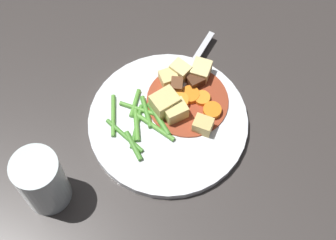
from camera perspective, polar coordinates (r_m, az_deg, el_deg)
name	(u,v)px	position (r m, az deg, el deg)	size (l,w,h in m)	color
ground_plane	(168,124)	(0.83, 0.00, -0.48)	(3.00, 3.00, 0.00)	#383330
dinner_plate	(168,122)	(0.82, 0.00, -0.24)	(0.26, 0.26, 0.01)	white
stew_sauce	(187,101)	(0.83, 2.19, 2.18)	(0.13, 0.13, 0.00)	#93381E
carrot_slice_0	(203,100)	(0.83, 3.97, 2.24)	(0.03, 0.03, 0.01)	orange
carrot_slice_1	(190,95)	(0.83, 2.45, 2.79)	(0.03, 0.03, 0.01)	orange
carrot_slice_2	(179,101)	(0.82, 1.24, 2.09)	(0.03, 0.03, 0.01)	orange
carrot_slice_3	(212,111)	(0.82, 4.95, 1.03)	(0.03, 0.03, 0.01)	orange
potato_chunk_0	(201,71)	(0.85, 3.71, 5.51)	(0.03, 0.03, 0.03)	#EAD68C
potato_chunk_1	(176,112)	(0.81, 0.87, 0.88)	(0.04, 0.03, 0.03)	#E5CC7A
potato_chunk_2	(203,125)	(0.80, 3.93, -0.58)	(0.03, 0.02, 0.02)	#DBBC6B
potato_chunk_3	(180,71)	(0.85, 1.39, 5.49)	(0.02, 0.03, 0.03)	#EAD68C
potato_chunk_4	(169,78)	(0.84, 0.06, 4.69)	(0.03, 0.03, 0.02)	#E5CC7A
potato_chunk_5	(165,103)	(0.81, -0.36, 1.90)	(0.03, 0.04, 0.04)	#E5CC7A
meat_chunk_0	(177,86)	(0.83, 0.98, 3.80)	(0.02, 0.02, 0.02)	brown
meat_chunk_1	(195,80)	(0.84, 2.99, 4.51)	(0.03, 0.03, 0.02)	#4C2B19
green_bean_0	(144,111)	(0.82, -2.67, 1.04)	(0.01, 0.01, 0.08)	#599E38
green_bean_1	(159,119)	(0.81, -1.04, 0.11)	(0.01, 0.01, 0.07)	#4C8E33
green_bean_2	(124,135)	(0.80, -4.88, -1.73)	(0.01, 0.01, 0.08)	#4C8E33
green_bean_3	(146,112)	(0.82, -2.43, 0.93)	(0.01, 0.01, 0.06)	#4C8E33
green_bean_4	(135,103)	(0.83, -3.70, 1.90)	(0.01, 0.01, 0.05)	#599E38
green_bean_5	(137,125)	(0.81, -3.53, -0.57)	(0.01, 0.01, 0.06)	#599E38
green_bean_6	(137,126)	(0.81, -3.53, -0.70)	(0.01, 0.01, 0.08)	#4C8E33
green_bean_7	(113,115)	(0.82, -6.13, 0.51)	(0.01, 0.01, 0.07)	#599E38
green_bean_8	(156,129)	(0.80, -1.30, -1.01)	(0.01, 0.01, 0.08)	#599E38
green_bean_9	(133,146)	(0.79, -3.88, -2.89)	(0.01, 0.01, 0.05)	#4C8E33
fork	(187,72)	(0.86, 2.15, 5.38)	(0.16, 0.10, 0.00)	silver
water_glass	(42,182)	(0.75, -13.85, -6.73)	(0.07, 0.07, 0.11)	silver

